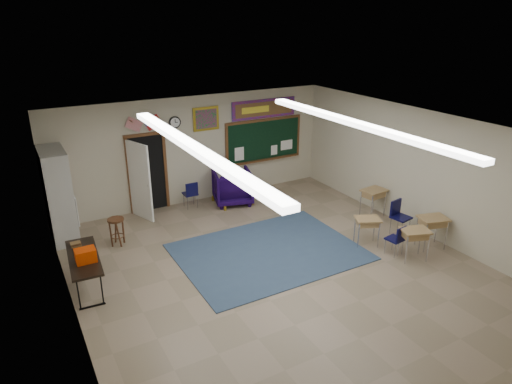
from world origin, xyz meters
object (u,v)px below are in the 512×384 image
student_desk_front_right (373,201)px  wooden_stool (117,231)px  student_desk_front_left (367,230)px  folding_table (86,271)px  wingback_armchair (232,187)px

student_desk_front_right → wooden_stool: 6.52m
student_desk_front_left → folding_table: folding_table is taller
student_desk_front_left → folding_table: bearing=-166.9°
wingback_armchair → student_desk_front_left: 4.12m
student_desk_front_left → wooden_stool: student_desk_front_left is taller
student_desk_front_right → folding_table: 7.26m
wingback_armchair → folding_table: bearing=44.9°
student_desk_front_right → wooden_stool: bearing=158.6°
wingback_armchair → wooden_stool: wingback_armchair is taller
wingback_armchair → folding_table: wingback_armchair is taller
folding_table → wooden_stool: 1.78m
folding_table → student_desk_front_left: bearing=-8.4°
wingback_armchair → wooden_stool: bearing=31.4°
wingback_armchair → folding_table: size_ratio=0.62×
wooden_stool → student_desk_front_right: bearing=-15.1°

